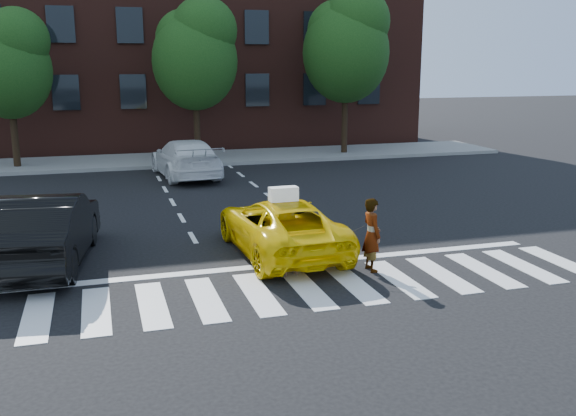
{
  "coord_description": "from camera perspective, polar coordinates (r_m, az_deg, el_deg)",
  "views": [
    {
      "loc": [
        -3.8,
        -11.38,
        4.39
      ],
      "look_at": [
        0.32,
        2.36,
        1.1
      ],
      "focal_mm": 40.0,
      "sensor_mm": 36.0,
      "label": 1
    }
  ],
  "objects": [
    {
      "name": "woman",
      "position": [
        13.74,
        7.45,
        -2.37
      ],
      "size": [
        0.41,
        0.6,
        1.58
      ],
      "primitive_type": "imported",
      "rotation": [
        0.0,
        0.0,
        1.62
      ],
      "color": "#999999",
      "rests_on": "ground"
    },
    {
      "name": "building",
      "position": [
        36.61,
        -11.11,
        15.2
      ],
      "size": [
        26.0,
        10.0,
        12.0
      ],
      "primitive_type": "cube",
      "color": "#48211A",
      "rests_on": "ground"
    },
    {
      "name": "taxi_sign",
      "position": [
        14.55,
        -0.41,
        1.26
      ],
      "size": [
        0.66,
        0.3,
        0.32
      ],
      "primitive_type": "cube",
      "rotation": [
        0.0,
        0.0,
        3.18
      ],
      "color": "white",
      "rests_on": "taxi"
    },
    {
      "name": "white_suv",
      "position": [
        25.18,
        -9.08,
        4.39
      ],
      "size": [
        2.45,
        5.17,
        1.46
      ],
      "primitive_type": "imported",
      "rotation": [
        0.0,
        0.0,
        3.23
      ],
      "color": "white",
      "rests_on": "ground"
    },
    {
      "name": "tree_left",
      "position": [
        28.55,
        -23.6,
        11.97
      ],
      "size": [
        3.39,
        3.38,
        6.5
      ],
      "color": "black",
      "rests_on": "ground"
    },
    {
      "name": "stop_line",
      "position": [
        14.21,
        -0.36,
        -5.04
      ],
      "size": [
        12.0,
        0.3,
        0.01
      ],
      "primitive_type": "cube",
      "color": "silver",
      "rests_on": "ground"
    },
    {
      "name": "tree_mid",
      "position": [
        28.71,
        -8.24,
        13.71
      ],
      "size": [
        3.69,
        3.69,
        7.1
      ],
      "color": "black",
      "rests_on": "ground"
    },
    {
      "name": "dog",
      "position": [
        13.45,
        0.05,
        -5.2
      ],
      "size": [
        0.62,
        0.33,
        0.35
      ],
      "rotation": [
        0.0,
        0.0,
        0.23
      ],
      "color": "#8C6547",
      "rests_on": "ground"
    },
    {
      "name": "tree_right",
      "position": [
        30.56,
        5.25,
        14.5
      ],
      "size": [
        4.0,
        4.0,
        7.7
      ],
      "color": "black",
      "rests_on": "ground"
    },
    {
      "name": "ground",
      "position": [
        12.77,
        1.67,
        -7.19
      ],
      "size": [
        120.0,
        120.0,
        0.0
      ],
      "primitive_type": "plane",
      "color": "black",
      "rests_on": "ground"
    },
    {
      "name": "taxi",
      "position": [
        14.92,
        -0.62,
        -1.62
      ],
      "size": [
        2.32,
        4.72,
        1.29
      ],
      "primitive_type": "imported",
      "rotation": [
        0.0,
        0.0,
        3.18
      ],
      "color": "yellow",
      "rests_on": "ground"
    },
    {
      "name": "crosswalk",
      "position": [
        12.77,
        1.67,
        -7.16
      ],
      "size": [
        13.0,
        2.4,
        0.01
      ],
      "primitive_type": "cube",
      "color": "silver",
      "rests_on": "ground"
    },
    {
      "name": "sidewalk_far",
      "position": [
        29.44,
        -9.12,
        4.33
      ],
      "size": [
        30.0,
        4.0,
        0.15
      ],
      "primitive_type": "cube",
      "color": "slate",
      "rests_on": "ground"
    },
    {
      "name": "black_sedan",
      "position": [
        15.01,
        -20.78,
        -1.76
      ],
      "size": [
        2.33,
        5.05,
        1.6
      ],
      "primitive_type": "imported",
      "rotation": [
        0.0,
        0.0,
        3.01
      ],
      "color": "black",
      "rests_on": "ground"
    }
  ]
}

